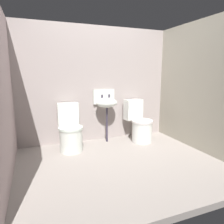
# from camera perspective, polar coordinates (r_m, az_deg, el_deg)

# --- Properties ---
(ground_plane) EXTENTS (3.29, 2.58, 0.08)m
(ground_plane) POSITION_cam_1_polar(r_m,az_deg,el_deg) (3.19, 1.84, -14.07)
(ground_plane) COLOR gray
(wall_back) EXTENTS (3.29, 0.10, 2.15)m
(wall_back) POSITION_cam_1_polar(r_m,az_deg,el_deg) (3.97, -4.59, 7.53)
(wall_back) COLOR #9F928E
(wall_back) RESTS_ON ground
(wall_left) EXTENTS (0.10, 2.38, 2.15)m
(wall_left) POSITION_cam_1_polar(r_m,az_deg,el_deg) (2.79, -28.62, 4.81)
(wall_left) COLOR #A28C8C
(wall_left) RESTS_ON ground
(wall_right) EXTENTS (0.10, 2.38, 2.15)m
(wall_right) POSITION_cam_1_polar(r_m,az_deg,el_deg) (3.82, 22.57, 6.61)
(wall_right) COLOR #9F9A88
(wall_right) RESTS_ON ground
(toilet_left) EXTENTS (0.42, 0.61, 0.78)m
(toilet_left) POSITION_cam_1_polar(r_m,az_deg,el_deg) (3.58, -11.55, -5.27)
(toilet_left) COLOR silver
(toilet_left) RESTS_ON ground
(toilet_right) EXTENTS (0.46, 0.64, 0.78)m
(toilet_right) POSITION_cam_1_polar(r_m,az_deg,el_deg) (4.01, 7.61, -3.39)
(toilet_right) COLOR silver
(toilet_right) RESTS_ON ground
(sink) EXTENTS (0.42, 0.35, 0.99)m
(sink) POSITION_cam_1_polar(r_m,az_deg,el_deg) (3.85, -1.59, 2.67)
(sink) COLOR #373142
(sink) RESTS_ON ground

